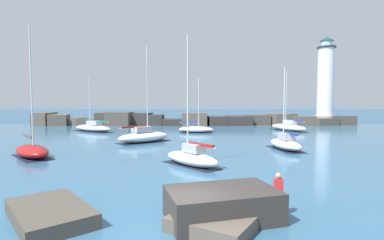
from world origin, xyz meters
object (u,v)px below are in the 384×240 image
Objects in this scene: sailboat_moored_0 at (288,127)px; sailboat_moored_5 at (192,157)px; sailboat_moored_2 at (32,150)px; sailboat_moored_3 at (285,143)px; sailboat_moored_1 at (144,136)px; lighthouse at (325,86)px; sailboat_moored_4 at (93,128)px; person_on_rocks at (278,192)px; sailboat_moored_6 at (196,129)px.

sailboat_moored_0 is 30.16m from sailboat_moored_5.
sailboat_moored_0 is 0.85× the size of sailboat_moored_2.
sailboat_moored_2 is 1.14× the size of sailboat_moored_5.
sailboat_moored_1 is at bearing 159.77° from sailboat_moored_3.
lighthouse is 2.05× the size of sailboat_moored_4.
lighthouse is 1.61× the size of sailboat_moored_2.
sailboat_moored_5 is at bearing -58.67° from sailboat_moored_4.
person_on_rocks is at bearing -68.49° from sailboat_moored_1.
sailboat_moored_4 reaches higher than sailboat_moored_3.
sailboat_moored_0 is at bearing 58.44° from sailboat_moored_5.
lighthouse is at bearing 38.34° from sailboat_moored_1.
sailboat_moored_3 is (-18.21, -31.42, -7.28)m from lighthouse.
sailboat_moored_0 is 31.02m from sailboat_moored_4.
person_on_rocks is at bearing -109.14° from sailboat_moored_0.
lighthouse reaches higher than person_on_rocks.
sailboat_moored_1 is (-32.89, -26.01, -7.18)m from lighthouse.
lighthouse is 47.95m from sailboat_moored_5.
sailboat_moored_2 is 24.49m from sailboat_moored_6.
lighthouse is 1.60× the size of sailboat_moored_1.
sailboat_moored_4 is 4.76× the size of person_on_rocks.
sailboat_moored_4 is 0.90× the size of sailboat_moored_5.
sailboat_moored_0 is at bearing 37.28° from sailboat_moored_2.
sailboat_moored_1 is 1.15× the size of sailboat_moored_5.
sailboat_moored_6 is (-8.37, 16.06, -0.11)m from sailboat_moored_3.
sailboat_moored_3 is at bearing 9.36° from sailboat_moored_2.
sailboat_moored_0 is 1.08× the size of sailboat_moored_4.
sailboat_moored_2 is at bearing 165.74° from sailboat_moored_5.
sailboat_moored_0 is at bearing 31.77° from sailboat_moored_1.
sailboat_moored_2 is (-40.98, -35.18, -7.31)m from lighthouse.
lighthouse reaches higher than sailboat_moored_3.
lighthouse is 9.74× the size of person_on_rocks.
person_on_rocks is at bearing -116.41° from lighthouse.
sailboat_moored_0 is 0.97× the size of sailboat_moored_5.
person_on_rocks is (2.53, -33.06, 0.53)m from sailboat_moored_6.
sailboat_moored_4 is at bearing 173.71° from sailboat_moored_6.
sailboat_moored_5 is at bearing 109.34° from person_on_rocks.
sailboat_moored_2 is 6.04× the size of person_on_rocks.
lighthouse is at bearing 59.91° from sailboat_moored_3.
sailboat_moored_1 is 15.85m from sailboat_moored_4.
lighthouse is at bearing 54.53° from sailboat_moored_5.
person_on_rocks is (8.84, -22.42, 0.32)m from sailboat_moored_1.
sailboat_moored_0 reaches higher than sailboat_moored_3.
lighthouse is 18.87m from sailboat_moored_0.
sailboat_moored_0 is 1.13× the size of sailboat_moored_6.
lighthouse is 37.04m from sailboat_moored_3.
sailboat_moored_0 is 19.62m from sailboat_moored_3.
sailboat_moored_2 is 23.08m from sailboat_moored_3.
lighthouse is 54.50m from sailboat_moored_2.
sailboat_moored_4 is 16.25m from sailboat_moored_6.
sailboat_moored_3 is (22.78, 3.75, 0.03)m from sailboat_moored_2.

